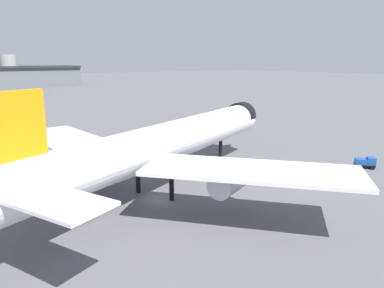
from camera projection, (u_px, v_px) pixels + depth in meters
name	position (u px, v px, depth m)	size (l,w,h in m)	color
ground	(159.00, 200.00, 47.37)	(900.00, 900.00, 0.00)	#56565B
airliner_near_gate	(163.00, 144.00, 48.88)	(55.29, 49.50, 15.16)	white
baggage_tug_wing	(366.00, 162.00, 61.03)	(3.27, 3.52, 1.85)	black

